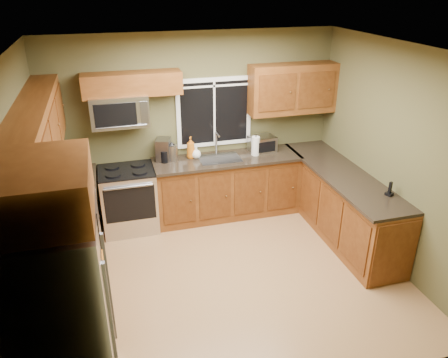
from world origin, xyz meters
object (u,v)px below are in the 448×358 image
microwave (119,111)px  paper_towel_roll (256,146)px  range (129,199)px  soap_bottle_c (196,152)px  cordless_phone (390,191)px  kettle (172,152)px  toaster_oven (262,144)px  soap_bottle_a (191,147)px  coffee_maker (164,151)px  refrigerator (63,318)px

microwave → paper_towel_roll: size_ratio=2.43×
range → soap_bottle_c: 1.17m
range → paper_towel_roll: bearing=0.3°
range → cordless_phone: (3.03, -1.67, 0.52)m
kettle → soap_bottle_c: 0.35m
toaster_oven → paper_towel_roll: 0.19m
kettle → soap_bottle_a: size_ratio=0.88×
cordless_phone → microwave: bearing=149.1°
range → cordless_phone: cordless_phone is taller
paper_towel_roll → coffee_maker: bearing=173.3°
refrigerator → toaster_oven: refrigerator is taller
kettle → soap_bottle_a: 0.28m
soap_bottle_c → cordless_phone: soap_bottle_c is taller
coffee_maker → paper_towel_roll: size_ratio=1.02×
refrigerator → cordless_phone: refrigerator is taller
microwave → paper_towel_roll: microwave is taller
range → microwave: (-0.00, 0.14, 1.26)m
cordless_phone → paper_towel_roll: bearing=123.9°
refrigerator → kettle: refrigerator is taller
toaster_oven → soap_bottle_a: soap_bottle_a is taller
microwave → coffee_maker: bearing=3.3°
toaster_oven → cordless_phone: toaster_oven is taller
kettle → paper_towel_roll: bearing=-6.1°
toaster_oven → paper_towel_roll: (-0.15, -0.11, 0.02)m
cordless_phone → toaster_oven: bearing=118.7°
refrigerator → soap_bottle_a: bearing=60.7°
refrigerator → cordless_phone: bearing=16.4°
range → coffee_maker: size_ratio=2.92×
refrigerator → soap_bottle_c: refrigerator is taller
refrigerator → kettle: 3.22m
coffee_maker → paper_towel_roll: bearing=-6.7°
coffee_maker → kettle: coffee_maker is taller
paper_towel_roll → microwave: bearing=176.2°
soap_bottle_a → toaster_oven: bearing=-1.7°
microwave → cordless_phone: size_ratio=4.28×
refrigerator → range: refrigerator is taller
microwave → range: bearing=-90.0°
microwave → paper_towel_roll: bearing=-3.8°
microwave → soap_bottle_a: microwave is taller
range → kettle: bearing=11.8°
toaster_oven → soap_bottle_a: (-1.09, 0.03, 0.04)m
refrigerator → soap_bottle_c: size_ratio=10.03×
microwave → kettle: size_ratio=2.69×
microwave → soap_bottle_a: size_ratio=2.37×
refrigerator → kettle: bearing=64.8°
refrigerator → paper_towel_roll: bearing=47.1°
toaster_oven → kettle: bearing=179.2°
range → refrigerator: bearing=-104.0°
kettle → cordless_phone: size_ratio=1.59×
microwave → coffee_maker: microwave is taller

